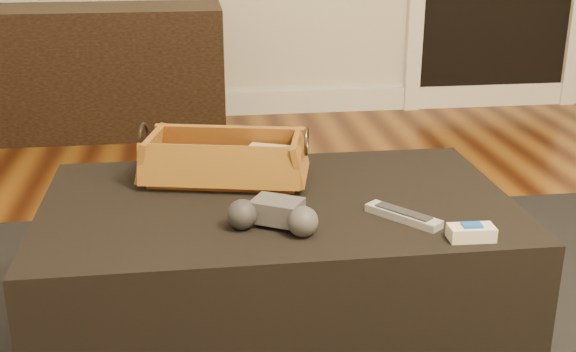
{
  "coord_description": "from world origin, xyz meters",
  "views": [
    {
      "loc": [
        -0.32,
        -0.98,
        1.01
      ],
      "look_at": [
        -0.13,
        0.42,
        0.49
      ],
      "focal_mm": 45.0,
      "sensor_mm": 36.0,
      "label": 1
    }
  ],
  "objects": [
    {
      "name": "baseboard",
      "position": [
        0.0,
        2.73,
        0.06
      ],
      "size": [
        5.0,
        0.04,
        0.12
      ],
      "primitive_type": "cube",
      "color": "white",
      "rests_on": "floor"
    },
    {
      "name": "media_cabinet",
      "position": [
        -0.94,
        2.51,
        0.3
      ],
      "size": [
        1.53,
        0.45,
        0.6
      ],
      "primitive_type": "cube",
      "color": "black",
      "rests_on": "floor"
    },
    {
      "name": "ottoman",
      "position": [
        -0.15,
        0.44,
        0.22
      ],
      "size": [
        1.0,
        0.6,
        0.42
      ],
      "primitive_type": "cube",
      "color": "black",
      "rests_on": "area_rug"
    },
    {
      "name": "tv_remote",
      "position": [
        -0.28,
        0.57,
        0.46
      ],
      "size": [
        0.2,
        0.07,
        0.02
      ],
      "primitive_type": "cube",
      "rotation": [
        0.0,
        0.0,
        -0.12
      ],
      "color": "black",
      "rests_on": "wicker_basket"
    },
    {
      "name": "cloth_bundle",
      "position": [
        -0.16,
        0.58,
        0.47
      ],
      "size": [
        0.12,
        0.1,
        0.06
      ],
      "primitive_type": "cube",
      "rotation": [
        0.0,
        0.0,
        -0.4
      ],
      "color": "#C9B08B",
      "rests_on": "wicker_basket"
    },
    {
      "name": "wicker_basket",
      "position": [
        -0.26,
        0.58,
        0.48
      ],
      "size": [
        0.41,
        0.27,
        0.13
      ],
      "color": "#A85826",
      "rests_on": "ottoman"
    },
    {
      "name": "game_controller",
      "position": [
        -0.18,
        0.29,
        0.46
      ],
      "size": [
        0.19,
        0.15,
        0.06
      ],
      "color": "#414044",
      "rests_on": "ottoman"
    },
    {
      "name": "silver_remote",
      "position": [
        0.08,
        0.3,
        0.44
      ],
      "size": [
        0.13,
        0.15,
        0.02
      ],
      "color": "#A9ACB0",
      "rests_on": "ottoman"
    },
    {
      "name": "cream_gadget",
      "position": [
        0.18,
        0.19,
        0.45
      ],
      "size": [
        0.09,
        0.05,
        0.03
      ],
      "color": "beige",
      "rests_on": "ottoman"
    }
  ]
}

